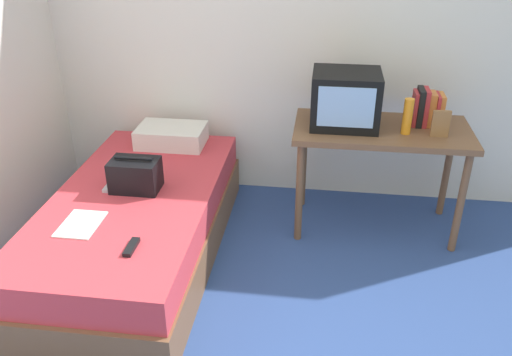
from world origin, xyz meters
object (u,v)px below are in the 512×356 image
(water_bottle, at_px, (408,116))
(desk, at_px, (381,141))
(magazine, at_px, (81,224))
(pillow, at_px, (172,136))
(handbag, at_px, (135,175))
(picture_frame, at_px, (441,124))
(tv, at_px, (345,99))
(bed, at_px, (137,226))
(book_row, at_px, (427,108))
(remote_silver, at_px, (110,186))
(remote_dark, at_px, (131,247))

(water_bottle, bearing_deg, desk, 148.95)
(magazine, bearing_deg, pillow, 79.84)
(water_bottle, bearing_deg, handbag, -165.03)
(picture_frame, bearing_deg, pillow, 171.19)
(water_bottle, height_order, magazine, water_bottle)
(tv, height_order, picture_frame, tv)
(water_bottle, height_order, picture_frame, water_bottle)
(bed, xyz_separation_m, tv, (1.28, 0.61, 0.71))
(tv, distance_m, handbag, 1.44)
(tv, distance_m, book_row, 0.55)
(picture_frame, distance_m, magazine, 2.26)
(desk, xyz_separation_m, water_bottle, (0.14, -0.08, 0.22))
(bed, xyz_separation_m, picture_frame, (1.88, 0.48, 0.62))
(tv, relative_size, pillow, 0.89)
(water_bottle, bearing_deg, remote_silver, -166.22)
(handbag, bearing_deg, picture_frame, 12.71)
(water_bottle, bearing_deg, tv, 165.67)
(magazine, bearing_deg, book_row, 28.13)
(water_bottle, relative_size, picture_frame, 1.34)
(tv, height_order, water_bottle, tv)
(water_bottle, distance_m, pillow, 1.70)
(desk, bearing_deg, handbag, -160.95)
(bed, height_order, handbag, handbag)
(desk, height_order, magazine, desk)
(pillow, xyz_separation_m, remote_silver, (-0.21, -0.72, -0.06))
(water_bottle, xyz_separation_m, remote_dark, (-1.48, -1.08, -0.39))
(bed, relative_size, remote_silver, 13.89)
(desk, bearing_deg, remote_silver, -162.60)
(tv, relative_size, handbag, 1.47)
(magazine, bearing_deg, tv, 34.34)
(desk, relative_size, magazine, 4.00)
(pillow, distance_m, magazine, 1.17)
(magazine, bearing_deg, picture_frame, 22.94)
(tv, bearing_deg, desk, -3.98)
(tv, height_order, handbag, tv)
(desk, xyz_separation_m, handbag, (-1.54, -0.53, -0.09))
(remote_silver, bearing_deg, water_bottle, 13.78)
(water_bottle, distance_m, book_row, 0.23)
(magazine, relative_size, remote_silver, 2.01)
(water_bottle, relative_size, remote_silver, 1.62)
(remote_dark, bearing_deg, bed, 108.61)
(water_bottle, height_order, handbag, water_bottle)
(desk, distance_m, book_row, 0.37)
(picture_frame, distance_m, remote_dark, 2.02)
(book_row, distance_m, picture_frame, 0.21)
(picture_frame, distance_m, handbag, 1.94)
(handbag, bearing_deg, bed, -95.47)
(magazine, bearing_deg, desk, 29.69)
(pillow, bearing_deg, tv, -7.37)
(desk, bearing_deg, magazine, -150.31)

